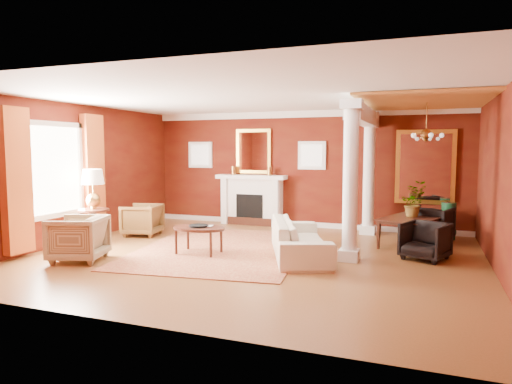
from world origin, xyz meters
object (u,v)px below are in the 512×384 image
at_px(sofa, 300,232).
at_px(coffee_table, 199,229).
at_px(dining_table, 414,223).
at_px(armchair_stripe, 78,236).
at_px(armchair_leopard, 142,218).
at_px(side_table, 93,193).

xyz_separation_m(sofa, coffee_table, (-1.83, -0.45, 0.02)).
relative_size(coffee_table, dining_table, 0.61).
height_order(coffee_table, dining_table, dining_table).
relative_size(armchair_stripe, dining_table, 0.53).
bearing_deg(armchair_leopard, sofa, 68.59).
height_order(sofa, armchair_leopard, sofa).
distance_m(armchair_stripe, side_table, 1.63).
distance_m(armchair_leopard, armchair_stripe, 2.43).
height_order(coffee_table, side_table, side_table).
relative_size(side_table, dining_table, 0.93).
distance_m(armchair_leopard, dining_table, 5.90).
bearing_deg(armchair_leopard, armchair_stripe, -2.64).
bearing_deg(coffee_table, side_table, 177.88).
relative_size(sofa, side_table, 1.50).
distance_m(armchair_stripe, coffee_table, 2.12).
bearing_deg(side_table, coffee_table, -2.12).
distance_m(armchair_leopard, coffee_table, 2.39).
bearing_deg(dining_table, sofa, 152.03).
xyz_separation_m(armchair_leopard, side_table, (-0.41, -1.10, 0.65)).
xyz_separation_m(sofa, dining_table, (1.92, 1.74, 0.01)).
relative_size(armchair_leopard, armchair_stripe, 0.90).
distance_m(armchair_stripe, dining_table, 6.45).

